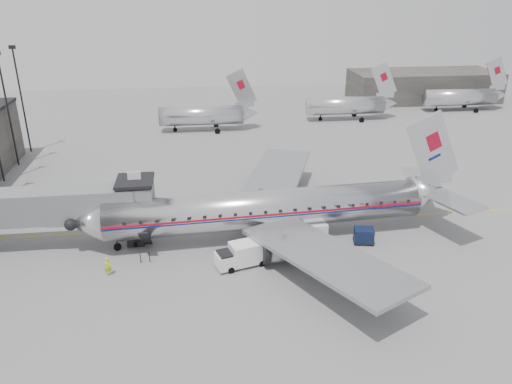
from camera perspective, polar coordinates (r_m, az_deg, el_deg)
ground at (r=46.60m, az=-2.34°, el=-7.12°), size 160.00×160.00×0.00m
hangar at (r=113.03m, az=18.54°, el=11.45°), size 30.00×12.00×6.00m
apron_line at (r=52.13m, az=0.37°, el=-3.63°), size 60.00×0.15×0.01m
jet_bridge at (r=49.73m, az=-22.31°, el=-1.53°), size 21.00×6.20×7.10m
distant_aircraft_near at (r=84.75m, az=-6.12°, el=8.77°), size 16.39×3.20×10.26m
distant_aircraft_mid at (r=92.76m, az=10.31°, el=9.78°), size 16.39×3.20×10.26m
distant_aircraft_far at (r=105.83m, az=22.37°, el=10.05°), size 16.39×3.20×10.26m
airliner at (r=48.31m, az=2.03°, el=-1.91°), size 38.17×35.30×12.07m
service_van at (r=44.32m, az=-1.55°, el=-7.10°), size 4.94×2.97×2.18m
baggage_cart_navy at (r=49.20m, az=12.22°, el=-4.88°), size 2.18×1.83×1.51m
baggage_cart_white at (r=49.08m, az=6.81°, el=-4.40°), size 2.31×1.83×1.72m
ramp_worker at (r=44.88m, az=-16.56°, el=-8.17°), size 0.74×0.62×1.72m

